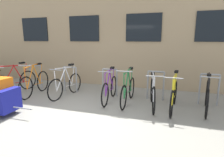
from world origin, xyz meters
TOP-DOWN VIEW (x-y plane):
  - ground_plane at (0.00, 0.00)m, footprint 42.00×42.00m
  - storefront_building at (0.00, 6.90)m, footprint 28.00×7.43m
  - bike_rack at (0.33, 1.90)m, footprint 6.54×0.05m
  - bicycle_purple at (0.50, 1.37)m, footprint 0.44×1.70m
  - bicycle_yellow at (2.37, 1.21)m, footprint 0.44×1.78m
  - bicycle_black at (3.21, 1.40)m, footprint 0.45×1.79m
  - bicycle_red at (-3.01, 1.22)m, footprint 0.47×1.75m
  - bicycle_white at (-1.04, 1.38)m, footprint 0.44×1.73m
  - bicycle_orange at (-2.14, 1.21)m, footprint 0.44×1.75m
  - bicycle_silver at (1.81, 1.24)m, footprint 0.44×1.72m
  - bicycle_green at (1.08, 1.35)m, footprint 0.44×1.76m

SIDE VIEW (x-z plane):
  - ground_plane at x=0.00m, z-range 0.00..0.00m
  - bicycle_purple at x=0.50m, z-range -0.13..0.90m
  - bicycle_green at x=1.08m, z-range -0.15..0.92m
  - bicycle_yellow at x=2.37m, z-range -0.13..0.90m
  - bicycle_white at x=-1.04m, z-range -0.15..0.92m
  - bicycle_silver at x=1.81m, z-range -0.11..0.89m
  - bicycle_red at x=-3.01m, z-range -0.14..0.93m
  - bicycle_black at x=3.21m, z-range -0.12..0.91m
  - bicycle_orange at x=-2.14m, z-range -0.14..0.95m
  - bike_rack at x=0.33m, z-range 0.08..1.00m
  - storefront_building at x=0.00m, z-range 0.00..4.78m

